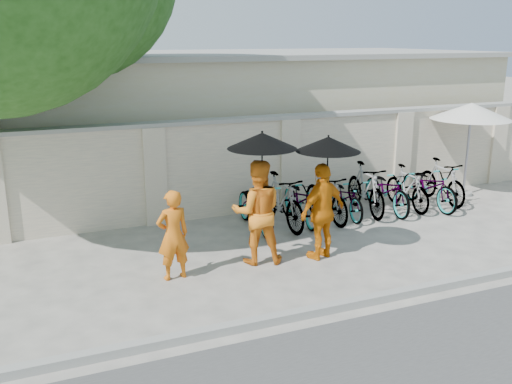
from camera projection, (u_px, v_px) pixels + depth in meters
name	position (u px, v px, depth m)	size (l,w,h in m)	color
ground	(260.00, 271.00, 9.37)	(80.00, 80.00, 0.00)	#ADA699
kerb	(308.00, 312.00, 7.84)	(40.00, 0.16, 0.12)	gray
compound_wall	(245.00, 167.00, 12.33)	(20.00, 0.30, 2.00)	beige
building_behind	(228.00, 115.00, 15.93)	(14.00, 6.00, 3.20)	beige
monk_left	(173.00, 235.00, 8.91)	(0.53, 0.35, 1.46)	orange
monk_center	(257.00, 212.00, 9.54)	(0.87, 0.67, 1.78)	orange
parasol_center	(262.00, 141.00, 9.16)	(1.14, 1.14, 1.23)	black
monk_right	(323.00, 211.00, 9.74)	(0.99, 0.41, 1.69)	#D06C0A
parasol_right	(328.00, 144.00, 9.36)	(1.08, 1.08, 1.19)	black
patio_umbrella	(471.00, 112.00, 13.32)	(2.37, 2.37, 2.24)	gray
bike_0	(256.00, 206.00, 11.30)	(0.64, 1.84, 0.97)	#918F9D
bike_1	(281.00, 201.00, 11.41)	(0.51, 1.81, 1.09)	#918F9D
bike_2	(301.00, 200.00, 11.75)	(0.63, 1.80, 0.95)	#918F9D
bike_3	(326.00, 197.00, 11.83)	(0.48, 1.70, 1.02)	#918F9D
bike_4	(345.00, 197.00, 12.13)	(0.57, 1.63, 0.85)	#918F9D
bike_5	(366.00, 189.00, 12.31)	(0.51, 1.82, 1.09)	#918F9D
bike_6	(387.00, 190.00, 12.46)	(0.64, 1.84, 0.97)	#918F9D
bike_7	(407.00, 188.00, 12.65)	(0.45, 1.61, 0.97)	#918F9D
bike_8	(429.00, 186.00, 12.76)	(0.65, 1.87, 0.98)	#918F9D
bike_9	(442.00, 181.00, 13.12)	(0.47, 1.68, 1.01)	#918F9D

